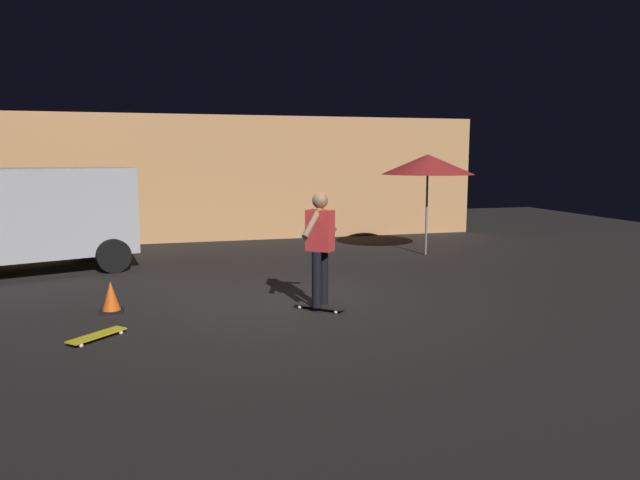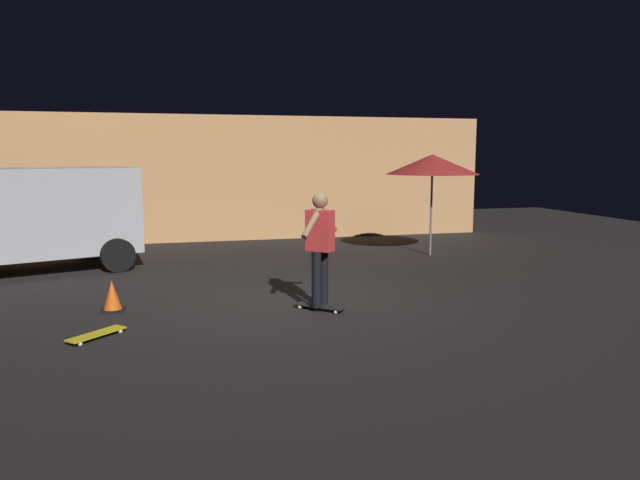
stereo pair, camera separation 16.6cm
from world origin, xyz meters
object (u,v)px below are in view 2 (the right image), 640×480
(skater, at_px, (320,241))
(skateboard_spare, at_px, (96,334))
(parked_van, at_px, (9,214))
(skateboard_ridden, at_px, (320,306))
(traffic_cone, at_px, (112,297))
(patio_umbrella, at_px, (432,164))

(skater, bearing_deg, skateboard_spare, -168.09)
(parked_van, xyz_separation_m, skater, (5.12, -4.21, -0.12))
(skateboard_ridden, distance_m, traffic_cone, 3.06)
(skater, bearing_deg, patio_umbrella, 48.24)
(patio_umbrella, relative_size, skateboard_ridden, 3.25)
(parked_van, distance_m, traffic_cone, 4.21)
(patio_umbrella, xyz_separation_m, skateboard_ridden, (-3.67, -4.11, -2.02))
(parked_van, height_order, skater, parked_van)
(patio_umbrella, bearing_deg, skateboard_spare, -144.73)
(skater, bearing_deg, skateboard_ridden, 90.00)
(patio_umbrella, height_order, traffic_cone, patio_umbrella)
(parked_van, bearing_deg, skateboard_ridden, -39.44)
(parked_van, bearing_deg, patio_umbrella, -0.64)
(skater, distance_m, traffic_cone, 3.17)
(patio_umbrella, height_order, skateboard_spare, patio_umbrella)
(patio_umbrella, distance_m, skater, 5.61)
(parked_van, height_order, skateboard_spare, parked_van)
(patio_umbrella, relative_size, traffic_cone, 5.00)
(skateboard_ridden, height_order, skater, skater)
(patio_umbrella, bearing_deg, skater, -131.76)
(patio_umbrella, xyz_separation_m, skateboard_spare, (-6.72, -4.76, -2.02))
(parked_van, xyz_separation_m, traffic_cone, (2.15, -3.50, -0.95))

